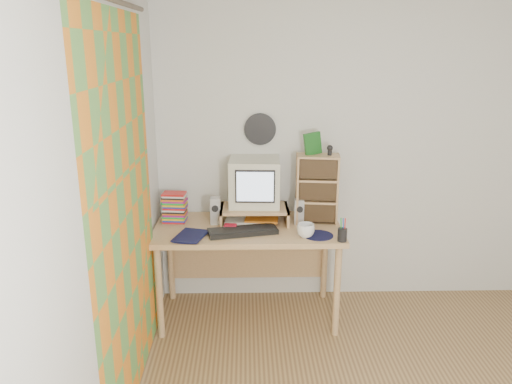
{
  "coord_description": "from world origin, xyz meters",
  "views": [
    {
      "loc": [
        -1.04,
        -2.15,
        2.07
      ],
      "look_at": [
        -0.97,
        1.33,
        1.04
      ],
      "focal_mm": 35.0,
      "sensor_mm": 36.0,
      "label": 1
    }
  ],
  "objects_px": {
    "desk": "(248,240)",
    "mug": "(306,231)",
    "dvd_stack": "(174,206)",
    "diary": "(178,233)",
    "keyboard": "(243,231)",
    "cd_rack": "(317,189)",
    "crt_monitor": "(255,183)"
  },
  "relations": [
    {
      "from": "desk",
      "to": "mug",
      "type": "height_order",
      "value": "mug"
    },
    {
      "from": "crt_monitor",
      "to": "keyboard",
      "type": "bearing_deg",
      "value": -104.74
    },
    {
      "from": "dvd_stack",
      "to": "desk",
      "type": "bearing_deg",
      "value": -0.44
    },
    {
      "from": "desk",
      "to": "mug",
      "type": "xyz_separation_m",
      "value": [
        0.41,
        -0.29,
        0.18
      ]
    },
    {
      "from": "desk",
      "to": "diary",
      "type": "distance_m",
      "value": 0.58
    },
    {
      "from": "diary",
      "to": "crt_monitor",
      "type": "bearing_deg",
      "value": 47.55
    },
    {
      "from": "cd_rack",
      "to": "crt_monitor",
      "type": "bearing_deg",
      "value": -178.92
    },
    {
      "from": "desk",
      "to": "diary",
      "type": "xyz_separation_m",
      "value": [
        -0.5,
        -0.25,
        0.16
      ]
    },
    {
      "from": "crt_monitor",
      "to": "dvd_stack",
      "type": "xyz_separation_m",
      "value": [
        -0.62,
        -0.03,
        -0.18
      ]
    },
    {
      "from": "dvd_stack",
      "to": "mug",
      "type": "bearing_deg",
      "value": -13.92
    },
    {
      "from": "cd_rack",
      "to": "diary",
      "type": "bearing_deg",
      "value": -157.61
    },
    {
      "from": "cd_rack",
      "to": "dvd_stack",
      "type": "bearing_deg",
      "value": -174.53
    },
    {
      "from": "crt_monitor",
      "to": "cd_rack",
      "type": "distance_m",
      "value": 0.48
    },
    {
      "from": "desk",
      "to": "keyboard",
      "type": "bearing_deg",
      "value": -100.55
    },
    {
      "from": "dvd_stack",
      "to": "cd_rack",
      "type": "height_order",
      "value": "cd_rack"
    },
    {
      "from": "desk",
      "to": "dvd_stack",
      "type": "height_order",
      "value": "dvd_stack"
    },
    {
      "from": "keyboard",
      "to": "mug",
      "type": "relative_size",
      "value": 3.97
    },
    {
      "from": "crt_monitor",
      "to": "mug",
      "type": "height_order",
      "value": "crt_monitor"
    },
    {
      "from": "desk",
      "to": "diary",
      "type": "height_order",
      "value": "diary"
    },
    {
      "from": "cd_rack",
      "to": "diary",
      "type": "relative_size",
      "value": 2.23
    },
    {
      "from": "cd_rack",
      "to": "diary",
      "type": "distance_m",
      "value": 1.1
    },
    {
      "from": "keyboard",
      "to": "mug",
      "type": "bearing_deg",
      "value": -22.69
    },
    {
      "from": "desk",
      "to": "dvd_stack",
      "type": "distance_m",
      "value": 0.62
    },
    {
      "from": "dvd_stack",
      "to": "diary",
      "type": "height_order",
      "value": "dvd_stack"
    },
    {
      "from": "crt_monitor",
      "to": "keyboard",
      "type": "height_order",
      "value": "crt_monitor"
    },
    {
      "from": "cd_rack",
      "to": "mug",
      "type": "xyz_separation_m",
      "value": [
        -0.12,
        -0.33,
        -0.21
      ]
    },
    {
      "from": "keyboard",
      "to": "crt_monitor",
      "type": "bearing_deg",
      "value": 60.03
    },
    {
      "from": "dvd_stack",
      "to": "cd_rack",
      "type": "relative_size",
      "value": 0.47
    },
    {
      "from": "crt_monitor",
      "to": "mug",
      "type": "xyz_separation_m",
      "value": [
        0.36,
        -0.37,
        -0.25
      ]
    },
    {
      "from": "cd_rack",
      "to": "mug",
      "type": "relative_size",
      "value": 4.17
    },
    {
      "from": "keyboard",
      "to": "diary",
      "type": "height_order",
      "value": "diary"
    },
    {
      "from": "desk",
      "to": "cd_rack",
      "type": "xyz_separation_m",
      "value": [
        0.53,
        0.04,
        0.4
      ]
    }
  ]
}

